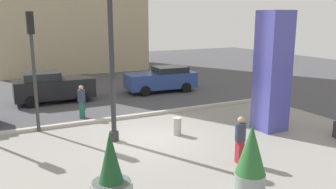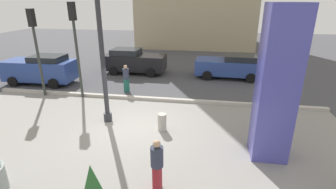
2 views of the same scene
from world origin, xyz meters
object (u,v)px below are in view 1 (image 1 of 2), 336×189
Objects in this scene: art_pillar_blue at (272,72)px; potted_plant_by_pillar at (251,160)px; lamp_post at (112,70)px; car_curb_west at (162,79)px; car_far_lane at (53,87)px; traffic_light_corner at (32,53)px; pedestrian_on_sidewalk at (82,100)px; potted_plant_mid_plaza at (111,182)px; pedestrian_crossing at (240,138)px; concrete_bollard at (177,126)px.

art_pillar_blue reaches higher than potted_plant_by_pillar.
lamp_post is at bearing 166.24° from art_pillar_blue.
car_far_lane reaches higher than car_curb_west.
lamp_post is at bearing -45.87° from traffic_light_corner.
pedestrian_on_sidewalk is at bearing 141.68° from art_pillar_blue.
potted_plant_mid_plaza is 8.01m from traffic_light_corner.
car_curb_west is 12.08m from pedestrian_crossing.
traffic_light_corner is at bearing 155.08° from art_pillar_blue.
potted_plant_mid_plaza is 1.30× the size of pedestrian_crossing.
potted_plant_by_pillar is 9.85m from traffic_light_corner.
art_pillar_blue is 9.03m from potted_plant_mid_plaza.
pedestrian_on_sidewalk is at bearing 95.32° from lamp_post.
pedestrian_on_sidewalk is (-6.20, -3.93, 0.07)m from car_curb_west.
concrete_bollard is at bearing -10.35° from lamp_post.
potted_plant_by_pillar is 0.45× the size of car_far_lane.
pedestrian_crossing reaches higher than concrete_bollard.
lamp_post is 1.15× the size of art_pillar_blue.
traffic_light_corner is at bearing -150.45° from pedestrian_on_sidewalk.
pedestrian_crossing is at bearing -81.74° from concrete_bollard.
potted_plant_mid_plaza is at bearing -168.97° from pedestrian_crossing.
lamp_post is at bearing 109.64° from potted_plant_by_pillar.
potted_plant_mid_plaza is 6.15m from concrete_bollard.
lamp_post is 3.61m from concrete_bollard.
traffic_light_corner is 3.10× the size of pedestrian_crossing.
lamp_post reaches higher than concrete_bollard.
traffic_light_corner is at bearing 96.59° from potted_plant_mid_plaza.
potted_plant_by_pillar is (-4.49, -4.16, -1.57)m from art_pillar_blue.
car_far_lane is (0.60, 12.83, 0.13)m from potted_plant_mid_plaza.
potted_plant_mid_plaza is at bearing -92.70° from car_far_lane.
concrete_bollard is at bearing 164.07° from art_pillar_blue.
concrete_bollard is at bearing -31.12° from traffic_light_corner.
car_curb_west is 2.87× the size of pedestrian_on_sidewalk.
lamp_post is 8.23m from car_far_lane.
lamp_post is 1.26× the size of car_curb_west.
art_pillar_blue is at bearing -51.38° from car_far_lane.
traffic_light_corner reaches higher than car_curb_west.
traffic_light_corner reaches higher than pedestrian_on_sidewalk.
art_pillar_blue is 1.10× the size of car_curb_west.
car_far_lane is (-6.91, 0.14, 0.06)m from car_curb_west.
lamp_post reaches higher than potted_plant_mid_plaza.
pedestrian_on_sidewalk is 1.00× the size of pedestrian_crossing.
pedestrian_crossing is at bearing 59.97° from potted_plant_by_pillar.
concrete_bollard is (4.24, 4.44, -0.39)m from potted_plant_mid_plaza.
art_pillar_blue is 4.67m from concrete_bollard.
potted_plant_by_pillar is 2.67× the size of concrete_bollard.
pedestrian_on_sidewalk is (-0.36, 3.85, -1.96)m from lamp_post.
potted_plant_by_pillar is 9.91m from pedestrian_on_sidewalk.
lamp_post is 3.62× the size of pedestrian_on_sidewalk.
art_pillar_blue is 1.01× the size of traffic_light_corner.
concrete_bollard is at bearing -111.60° from car_curb_west.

